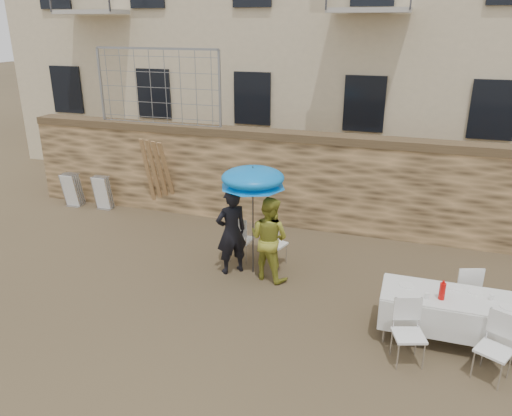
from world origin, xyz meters
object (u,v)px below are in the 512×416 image
(couple_chair_left, at_px, (241,238))
(table_chair_back, at_px, (463,290))
(chair_stack_right, at_px, (105,191))
(soda_bottle, at_px, (442,291))
(table_chair_front_right, at_px, (494,349))
(woman_dress, at_px, (269,238))
(umbrella, at_px, (253,181))
(couple_chair_right, at_px, (275,243))
(chair_stack_left, at_px, (75,188))
(banquet_table, at_px, (455,299))
(man_suit, at_px, (231,232))
(table_chair_front_left, at_px, (409,334))

(couple_chair_left, relative_size, table_chair_back, 1.00)
(table_chair_back, distance_m, chair_stack_right, 8.92)
(soda_bottle, relative_size, table_chair_front_right, 0.27)
(woman_dress, distance_m, umbrella, 1.11)
(umbrella, relative_size, couple_chair_right, 2.06)
(chair_stack_left, bearing_deg, table_chair_back, -15.11)
(chair_stack_left, bearing_deg, chair_stack_right, 0.00)
(woman_dress, distance_m, couple_chair_left, 0.99)
(couple_chair_left, relative_size, chair_stack_left, 1.04)
(woman_dress, xyz_separation_m, couple_chair_right, (-0.05, 0.55, -0.33))
(banquet_table, bearing_deg, couple_chair_left, 157.76)
(man_suit, xyz_separation_m, couple_chair_left, (0.00, 0.55, -0.37))
(man_suit, distance_m, woman_dress, 0.75)
(banquet_table, bearing_deg, soda_bottle, -143.13)
(woman_dress, height_order, chair_stack_left, woman_dress)
(woman_dress, relative_size, table_chair_front_left, 1.69)
(soda_bottle, bearing_deg, table_chair_front_right, -40.60)
(couple_chair_right, bearing_deg, chair_stack_left, -0.20)
(banquet_table, relative_size, table_chair_back, 2.19)
(woman_dress, bearing_deg, soda_bottle, 174.40)
(umbrella, xyz_separation_m, chair_stack_right, (-4.79, 2.18, -1.41))
(couple_chair_left, relative_size, table_chair_front_right, 1.00)
(banquet_table, bearing_deg, chair_stack_left, 160.08)
(couple_chair_left, distance_m, chair_stack_left, 5.57)
(banquet_table, relative_size, chair_stack_left, 2.28)
(soda_bottle, distance_m, table_chair_back, 1.11)
(table_chair_front_left, distance_m, chair_stack_right, 8.77)
(woman_dress, height_order, table_chair_front_left, woman_dress)
(man_suit, distance_m, soda_bottle, 3.95)
(table_chair_front_right, bearing_deg, umbrella, -178.50)
(woman_dress, bearing_deg, table_chair_front_right, 170.33)
(woman_dress, xyz_separation_m, table_chair_front_left, (2.61, -1.82, -0.33))
(woman_dress, distance_m, soda_bottle, 3.25)
(table_chair_front_left, bearing_deg, table_chair_front_right, -18.69)
(banquet_table, height_order, table_chair_back, table_chair_back)
(couple_chair_left, bearing_deg, man_suit, 94.82)
(banquet_table, height_order, table_chair_front_right, table_chair_front_right)
(soda_bottle, distance_m, table_chair_front_right, 1.02)
(umbrella, relative_size, banquet_table, 0.94)
(soda_bottle, height_order, chair_stack_left, soda_bottle)
(woman_dress, xyz_separation_m, couple_chair_left, (-0.75, 0.55, -0.33))
(couple_chair_left, bearing_deg, table_chair_front_left, 149.62)
(chair_stack_left, bearing_deg, umbrella, -20.99)
(table_chair_front_left, bearing_deg, couple_chair_left, 126.11)
(woman_dress, distance_m, table_chair_front_left, 3.20)
(soda_bottle, relative_size, chair_stack_left, 0.28)
(woman_dress, height_order, umbrella, umbrella)
(couple_chair_left, xyz_separation_m, table_chair_back, (4.16, -0.82, 0.00))
(woman_dress, distance_m, table_chair_front_right, 4.14)
(table_chair_front_right, relative_size, table_chair_back, 1.00)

